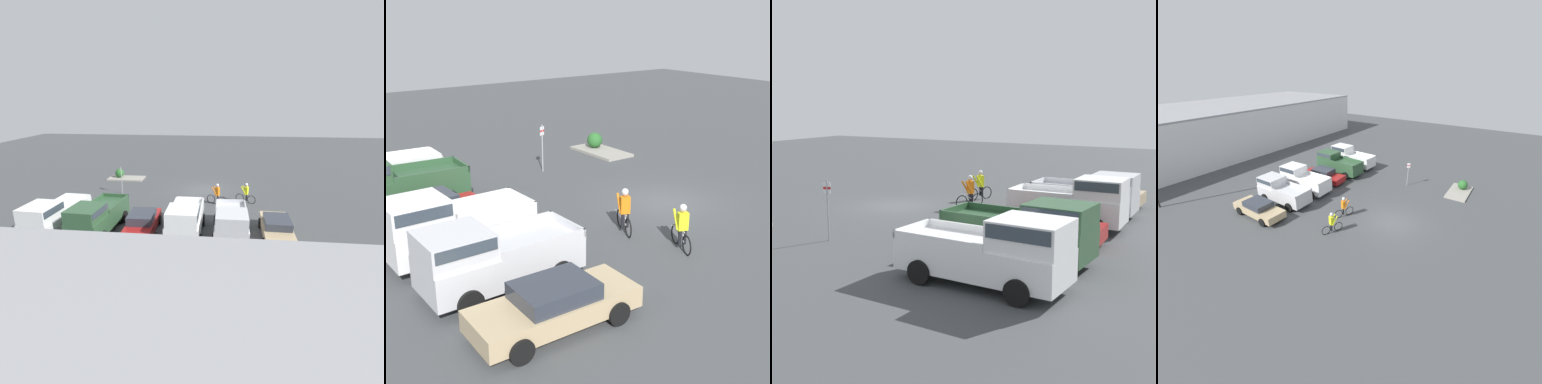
# 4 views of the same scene
# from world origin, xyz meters

# --- Properties ---
(ground_plane) EXTENTS (80.00, 80.00, 0.00)m
(ground_plane) POSITION_xyz_m (0.00, 0.00, 0.00)
(ground_plane) COLOR #424447
(sedan_0) EXTENTS (2.01, 4.66, 1.33)m
(sedan_0) POSITION_xyz_m (-5.23, 9.43, 0.68)
(sedan_0) COLOR tan
(sedan_0) RESTS_ON ground_plane
(pickup_truck_0) EXTENTS (2.19, 4.90, 2.15)m
(pickup_truck_0) POSITION_xyz_m (-2.43, 9.84, 1.11)
(pickup_truck_0) COLOR silver
(pickup_truck_0) RESTS_ON ground_plane
(pickup_truck_1) EXTENTS (2.19, 5.00, 2.32)m
(pickup_truck_1) POSITION_xyz_m (0.37, 9.92, 1.19)
(pickup_truck_1) COLOR white
(pickup_truck_1) RESTS_ON ground_plane
(sedan_1) EXTENTS (2.02, 4.60, 1.40)m
(sedan_1) POSITION_xyz_m (3.17, 9.57, 0.70)
(sedan_1) COLOR maroon
(sedan_1) RESTS_ON ground_plane
(pickup_truck_2) EXTENTS (2.43, 5.41, 2.23)m
(pickup_truck_2) POSITION_xyz_m (5.99, 9.92, 1.15)
(pickup_truck_2) COLOR #2D5133
(pickup_truck_2) RESTS_ON ground_plane
(cyclist_0) EXTENTS (1.65, 0.77, 1.76)m
(cyclist_0) POSITION_xyz_m (-1.43, 3.67, 0.88)
(cyclist_0) COLOR black
(cyclist_0) RESTS_ON ground_plane
(cyclist_1) EXTENTS (1.59, 0.74, 1.70)m
(cyclist_1) POSITION_xyz_m (-3.77, 3.07, 0.85)
(cyclist_1) COLOR black
(cyclist_1) RESTS_ON ground_plane
(fire_lane_sign) EXTENTS (0.12, 0.29, 2.48)m
(fire_lane_sign) POSITION_xyz_m (7.12, 1.81, 1.49)
(fire_lane_sign) COLOR #9E9EA3
(fire_lane_sign) RESTS_ON ground_plane
(curb_island) EXTENTS (3.71, 1.86, 0.15)m
(curb_island) POSITION_xyz_m (8.33, -3.06, 0.07)
(curb_island) COLOR gray
(curb_island) RESTS_ON ground_plane
(shrub) EXTENTS (0.91, 0.91, 0.91)m
(shrub) POSITION_xyz_m (9.06, -3.15, 0.60)
(shrub) COLOR #286028
(shrub) RESTS_ON curb_island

